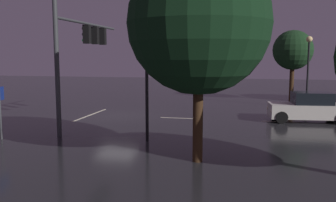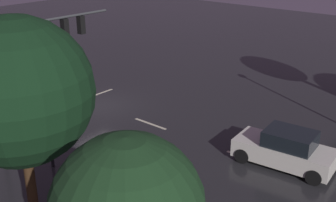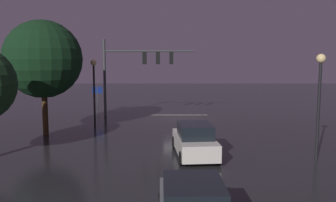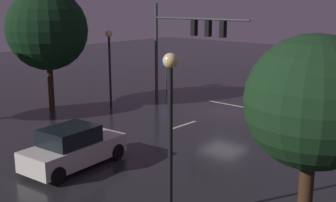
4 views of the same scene
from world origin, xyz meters
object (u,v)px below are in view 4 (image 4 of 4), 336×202
object	(u,v)px
street_lamp_right_kerb	(109,53)
tree_left_far	(313,103)
street_lamp_left_kerb	(170,107)
traffic_signal_assembly	(187,35)
car_approaching	(73,148)
route_sign	(166,67)
tree_right_far	(47,30)

from	to	relation	value
street_lamp_right_kerb	tree_left_far	size ratio (longest dim) A/B	0.83
street_lamp_left_kerb	tree_left_far	bearing A→B (deg)	-170.77
street_lamp_left_kerb	street_lamp_right_kerb	size ratio (longest dim) A/B	1.06
traffic_signal_assembly	street_lamp_right_kerb	xyz separation A→B (m)	(2.72, 4.29, -1.00)
tree_left_far	car_approaching	bearing A→B (deg)	-0.74
traffic_signal_assembly	street_lamp_right_kerb	world-z (taller)	traffic_signal_assembly
car_approaching	route_sign	xyz separation A→B (m)	(7.73, -14.34, 0.95)
traffic_signal_assembly	car_approaching	distance (m)	13.20
car_approaching	tree_right_far	distance (m)	11.41
street_lamp_left_kerb	traffic_signal_assembly	bearing A→B (deg)	-52.67
route_sign	tree_right_far	xyz separation A→B (m)	(1.58, 9.16, 3.12)
street_lamp_right_kerb	car_approaching	bearing A→B (deg)	130.49
street_lamp_left_kerb	route_sign	bearing A→B (deg)	-48.01
car_approaching	route_sign	world-z (taller)	route_sign
traffic_signal_assembly	street_lamp_left_kerb	distance (m)	16.16
street_lamp_left_kerb	tree_left_far	distance (m)	4.01
car_approaching	street_lamp_left_kerb	size ratio (longest dim) A/B	0.87
tree_right_far	car_approaching	bearing A→B (deg)	150.91
street_lamp_left_kerb	tree_right_far	bearing A→B (deg)	-21.39
traffic_signal_assembly	tree_left_far	xyz separation A→B (m)	(-13.70, 12.20, -0.20)
car_approaching	street_lamp_left_kerb	world-z (taller)	street_lamp_left_kerb
street_lamp_left_kerb	tree_right_far	size ratio (longest dim) A/B	0.70
street_lamp_right_kerb	tree_right_far	world-z (taller)	tree_right_far
traffic_signal_assembly	route_sign	distance (m)	5.17
street_lamp_right_kerb	street_lamp_left_kerb	bearing A→B (deg)	145.65
street_lamp_left_kerb	route_sign	distance (m)	20.40
street_lamp_right_kerb	route_sign	distance (m)	6.85
traffic_signal_assembly	route_sign	size ratio (longest dim) A/B	3.09
traffic_signal_assembly	street_lamp_right_kerb	distance (m)	5.17
traffic_signal_assembly	route_sign	xyz separation A→B (m)	(3.81, -2.27, -2.67)
tree_right_far	traffic_signal_assembly	bearing A→B (deg)	-127.98
street_lamp_left_kerb	tree_left_far	world-z (taller)	tree_left_far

